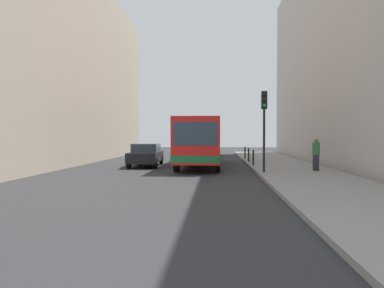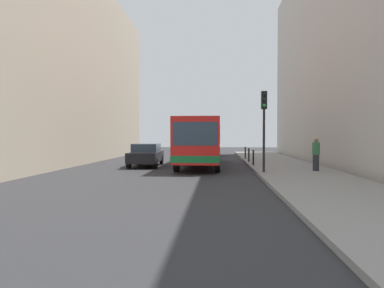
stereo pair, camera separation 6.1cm
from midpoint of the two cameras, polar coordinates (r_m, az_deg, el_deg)
name	(u,v)px [view 2 (the right image)]	position (r m, az deg, el deg)	size (l,w,h in m)	color
ground_plane	(197,170)	(20.03, 0.88, -4.34)	(80.00, 80.00, 0.00)	#2D2D30
sidewalk	(291,169)	(20.43, 16.22, -4.08)	(4.40, 40.00, 0.15)	gray
building_left	(40,64)	(27.53, -23.79, 12.02)	(7.00, 32.00, 14.27)	#B2A38C
building_right	(372,43)	(26.75, 27.79, 14.58)	(7.00, 32.00, 16.36)	#BCB7AD
bus	(201,140)	(22.86, 1.57, 0.70)	(2.59, 11.03, 3.00)	red
car_beside_bus	(146,154)	(22.64, -7.52, -1.71)	(2.03, 4.48, 1.48)	black
car_behind_bus	(210,148)	(33.80, 2.99, -0.68)	(2.02, 4.48, 1.48)	black
traffic_light	(264,116)	(17.80, 11.96, 4.59)	(0.28, 0.33, 4.10)	black
bollard_near	(253,158)	(21.91, 10.22, -2.23)	(0.11, 0.11, 0.95)	black
bollard_mid	(249,155)	(25.03, 9.47, -1.78)	(0.11, 0.11, 0.95)	black
bollard_far	(245,153)	(28.15, 8.89, -1.43)	(0.11, 0.11, 0.95)	black
pedestrian_near_signal	(316,154)	(19.21, 19.97, -1.63)	(0.38, 0.38, 1.73)	#26262D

